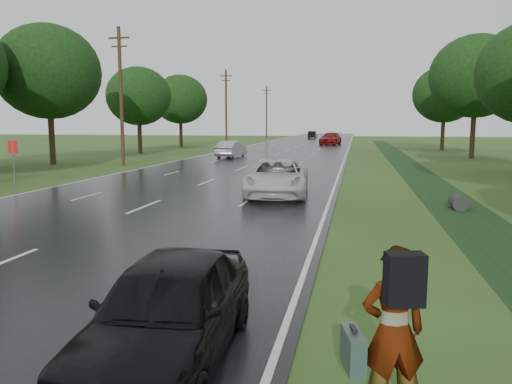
{
  "coord_description": "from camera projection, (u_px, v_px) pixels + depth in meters",
  "views": [
    {
      "loc": [
        7.76,
        -9.28,
        3.17
      ],
      "look_at": [
        5.11,
        3.88,
        1.3
      ],
      "focal_mm": 35.0,
      "sensor_mm": 36.0,
      "label": 1
    }
  ],
  "objects": [
    {
      "name": "road",
      "position": [
        284.0,
        151.0,
        54.65
      ],
      "size": [
        14.0,
        180.0,
        0.04
      ],
      "primitive_type": "cube",
      "color": "black",
      "rests_on": "ground"
    },
    {
      "name": "edge_stripe_east",
      "position": [
        347.0,
        152.0,
        53.32
      ],
      "size": [
        0.12,
        180.0,
        0.01
      ],
      "primitive_type": "cube",
      "color": "silver",
      "rests_on": "road"
    },
    {
      "name": "edge_stripe_west",
      "position": [
        225.0,
        151.0,
        55.97
      ],
      "size": [
        0.12,
        180.0,
        0.01
      ],
      "primitive_type": "cube",
      "color": "silver",
      "rests_on": "road"
    },
    {
      "name": "center_line",
      "position": [
        284.0,
        151.0,
        54.64
      ],
      "size": [
        0.12,
        180.0,
        0.01
      ],
      "primitive_type": "cube",
      "color": "silver",
      "rests_on": "road"
    },
    {
      "name": "drainage_ditch",
      "position": [
        426.0,
        181.0,
        26.87
      ],
      "size": [
        2.2,
        120.0,
        0.56
      ],
      "color": "black",
      "rests_on": "ground"
    },
    {
      "name": "road_sign",
      "position": [
        13.0,
        155.0,
        24.05
      ],
      "size": [
        0.5,
        0.06,
        2.3
      ],
      "color": "slate",
      "rests_on": "ground"
    },
    {
      "name": "utility_pole_mid",
      "position": [
        121.0,
        94.0,
        36.32
      ],
      "size": [
        1.6,
        0.26,
        10.0
      ],
      "color": "#352215",
      "rests_on": "ground"
    },
    {
      "name": "utility_pole_far",
      "position": [
        226.0,
        107.0,
        65.44
      ],
      "size": [
        1.6,
        0.26,
        10.0
      ],
      "color": "#352215",
      "rests_on": "ground"
    },
    {
      "name": "utility_pole_distant",
      "position": [
        267.0,
        112.0,
        94.57
      ],
      "size": [
        1.6,
        0.26,
        10.0
      ],
      "color": "#352215",
      "rests_on": "ground"
    },
    {
      "name": "tree_east_d",
      "position": [
        476.0,
        76.0,
        43.38
      ],
      "size": [
        8.0,
        8.0,
        10.76
      ],
      "color": "#352215",
      "rests_on": "ground"
    },
    {
      "name": "tree_east_f",
      "position": [
        445.0,
        94.0,
        57.14
      ],
      "size": [
        7.2,
        7.2,
        9.62
      ],
      "color": "#352215",
      "rests_on": "ground"
    },
    {
      "name": "tree_west_c",
      "position": [
        48.0,
        72.0,
        37.21
      ],
      "size": [
        7.8,
        7.8,
        10.43
      ],
      "color": "#352215",
      "rests_on": "ground"
    },
    {
      "name": "tree_west_d",
      "position": [
        139.0,
        96.0,
        50.8
      ],
      "size": [
        6.6,
        6.6,
        8.8
      ],
      "color": "#352215",
      "rests_on": "ground"
    },
    {
      "name": "tree_west_f",
      "position": [
        180.0,
        99.0,
        64.47
      ],
      "size": [
        7.0,
        7.0,
        9.29
      ],
      "color": "#352215",
      "rests_on": "ground"
    },
    {
      "name": "pedestrian",
      "position": [
        392.0,
        329.0,
        5.33
      ],
      "size": [
        0.96,
        0.73,
        1.9
      ],
      "rotation": [
        0.0,
        0.0,
        3.38
      ],
      "color": "#A5998C",
      "rests_on": "ground"
    },
    {
      "name": "white_pickup",
      "position": [
        277.0,
        178.0,
        21.5
      ],
      "size": [
        2.97,
        5.72,
        1.54
      ],
      "primitive_type": "imported",
      "rotation": [
        0.0,
        0.0,
        0.08
      ],
      "color": "silver",
      "rests_on": "road"
    },
    {
      "name": "dark_sedan",
      "position": [
        168.0,
        309.0,
        6.53
      ],
      "size": [
        1.85,
        4.24,
        1.42
      ],
      "primitive_type": "imported",
      "rotation": [
        0.0,
        0.0,
        0.04
      ],
      "color": "black",
      "rests_on": "road"
    },
    {
      "name": "silver_sedan",
      "position": [
        231.0,
        149.0,
        44.85
      ],
      "size": [
        1.92,
        4.7,
        1.52
      ],
      "primitive_type": "imported",
      "rotation": [
        0.0,
        0.0,
        3.07
      ],
      "color": "#979B9F",
      "rests_on": "road"
    },
    {
      "name": "far_car_red",
      "position": [
        331.0,
        139.0,
        71.08
      ],
      "size": [
        3.24,
        6.18,
        1.71
      ],
      "primitive_type": "imported",
      "rotation": [
        0.0,
        0.0,
        -0.15
      ],
      "color": "maroon",
      "rests_on": "road"
    },
    {
      "name": "far_car_dark",
      "position": [
        312.0,
        135.0,
        99.72
      ],
      "size": [
        1.54,
        4.34,
        1.43
      ],
      "primitive_type": "imported",
      "rotation": [
        0.0,
        0.0,
        3.15
      ],
      "color": "black",
      "rests_on": "road"
    }
  ]
}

